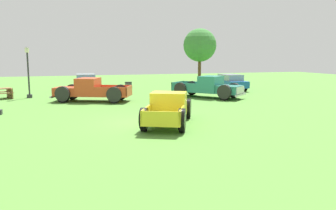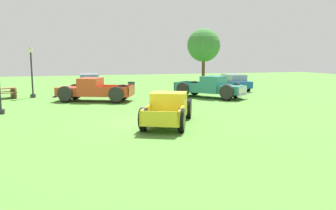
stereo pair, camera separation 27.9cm
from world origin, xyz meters
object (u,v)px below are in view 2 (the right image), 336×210
trash_can (131,87)px  pickup_truck_behind_left (214,88)px  pickup_truck_behind_right (90,90)px  pickup_truck_foreground (169,108)px  lamp_post_far (32,71)px  sedan_distant_b (233,82)px  sedan_distant_a (89,82)px  picnic_table (2,92)px  oak_tree_east (204,45)px

trash_can → pickup_truck_behind_left: bearing=-43.3°
pickup_truck_behind_left → trash_can: 7.31m
pickup_truck_behind_right → trash_can: 5.60m
pickup_truck_foreground → lamp_post_far: lamp_post_far is taller
pickup_truck_behind_left → sedan_distant_b: bearing=49.9°
lamp_post_far → pickup_truck_behind_right: bearing=-39.9°
pickup_truck_behind_right → sedan_distant_a: size_ratio=1.20×
pickup_truck_foreground → pickup_truck_behind_left: 10.03m
pickup_truck_behind_right → picnic_table: 6.92m
pickup_truck_foreground → picnic_table: pickup_truck_foreground is taller
pickup_truck_foreground → pickup_truck_behind_right: 9.42m
pickup_truck_foreground → oak_tree_east: 23.82m
pickup_truck_behind_left → oak_tree_east: bearing=71.0°
pickup_truck_behind_right → sedan_distant_b: 13.65m
pickup_truck_foreground → sedan_distant_a: (-2.67, 16.03, 0.11)m
lamp_post_far → trash_can: 7.87m
pickup_truck_behind_left → pickup_truck_foreground: bearing=-126.2°
trash_can → oak_tree_east: (9.81, 8.01, 3.80)m
pickup_truck_foreground → oak_tree_east: size_ratio=0.81×
pickup_truck_behind_right → sedan_distant_a: bearing=86.8°
sedan_distant_a → pickup_truck_behind_right: bearing=-93.2°
pickup_truck_behind_left → oak_tree_east: (4.50, 13.02, 3.50)m
pickup_truck_behind_left → pickup_truck_behind_right: size_ratio=0.95×
pickup_truck_behind_right → lamp_post_far: lamp_post_far is taller
sedan_distant_a → pickup_truck_foreground: bearing=-80.5°
pickup_truck_behind_left → trash_can: pickup_truck_behind_left is taller
picnic_table → trash_can: size_ratio=2.35×
pickup_truck_foreground → sedan_distant_a: size_ratio=1.08×
sedan_distant_a → oak_tree_east: oak_tree_east is taller
picnic_table → pickup_truck_behind_right: bearing=-27.8°
pickup_truck_behind_left → pickup_truck_behind_right: (-8.99, 0.81, -0.01)m
picnic_table → sedan_distant_b: bearing=2.4°
pickup_truck_behind_left → picnic_table: bearing=165.1°
sedan_distant_a → sedan_distant_b: (12.65, -3.11, -0.04)m
pickup_truck_behind_right → trash_can: size_ratio=5.87×
pickup_truck_behind_left → picnic_table: size_ratio=2.37×
sedan_distant_a → oak_tree_east: 14.47m
pickup_truck_behind_left → sedan_distant_a: bearing=137.3°
trash_can → picnic_table: bearing=-174.3°
pickup_truck_behind_right → oak_tree_east: (13.49, 12.22, 3.51)m
pickup_truck_foreground → pickup_truck_behind_right: pickup_truck_behind_right is taller
pickup_truck_behind_right → pickup_truck_behind_left: bearing=-5.1°
lamp_post_far → sedan_distant_a: bearing=40.7°
oak_tree_east → pickup_truck_behind_left: bearing=-109.0°
pickup_truck_foreground → picnic_table: (-9.18, 12.13, -0.20)m
sedan_distant_b → pickup_truck_behind_right: bearing=-162.9°
sedan_distant_b → oak_tree_east: bearing=86.9°
pickup_truck_behind_left → pickup_truck_behind_right: 9.03m
lamp_post_far → trash_can: (7.68, 0.87, -1.51)m
pickup_truck_behind_right → oak_tree_east: 18.54m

